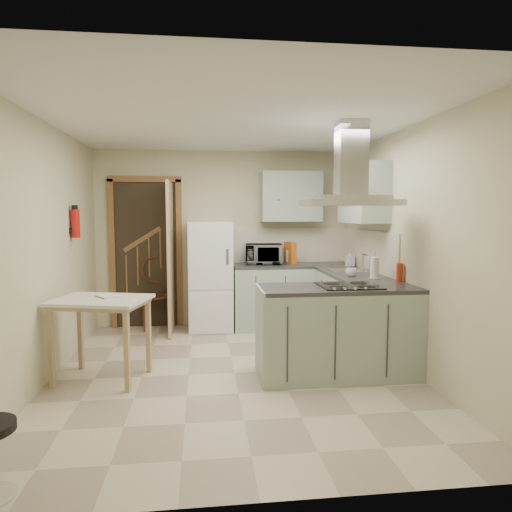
{
  "coord_description": "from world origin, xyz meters",
  "views": [
    {
      "loc": [
        -0.31,
        -4.49,
        1.62
      ],
      "look_at": [
        0.28,
        0.45,
        1.15
      ],
      "focal_mm": 32.0,
      "sensor_mm": 36.0,
      "label": 1
    }
  ],
  "objects": [
    {
      "name": "floor",
      "position": [
        0.0,
        0.0,
        0.0
      ],
      "size": [
        4.2,
        4.2,
        0.0
      ],
      "primitive_type": "plane",
      "color": "beige",
      "rests_on": "ground"
    },
    {
      "name": "ceiling",
      "position": [
        0.0,
        0.0,
        2.5
      ],
      "size": [
        4.2,
        4.2,
        0.0
      ],
      "primitive_type": "plane",
      "rotation": [
        3.14,
        0.0,
        0.0
      ],
      "color": "silver",
      "rests_on": "back_wall"
    },
    {
      "name": "back_wall",
      "position": [
        0.0,
        2.1,
        1.25
      ],
      "size": [
        3.6,
        0.0,
        3.6
      ],
      "primitive_type": "plane",
      "rotation": [
        1.57,
        0.0,
        0.0
      ],
      "color": "beige",
      "rests_on": "floor"
    },
    {
      "name": "left_wall",
      "position": [
        -1.8,
        0.0,
        1.25
      ],
      "size": [
        0.0,
        4.2,
        4.2
      ],
      "primitive_type": "plane",
      "rotation": [
        1.57,
        0.0,
        1.57
      ],
      "color": "beige",
      "rests_on": "floor"
    },
    {
      "name": "right_wall",
      "position": [
        1.8,
        0.0,
        1.25
      ],
      "size": [
        0.0,
        4.2,
        4.2
      ],
      "primitive_type": "plane",
      "rotation": [
        1.57,
        0.0,
        -1.57
      ],
      "color": "beige",
      "rests_on": "floor"
    },
    {
      "name": "doorway",
      "position": [
        -1.1,
        2.07,
        1.05
      ],
      "size": [
        1.1,
        0.12,
        2.1
      ],
      "primitive_type": "cube",
      "color": "brown",
      "rests_on": "floor"
    },
    {
      "name": "fridge",
      "position": [
        -0.2,
        1.8,
        0.75
      ],
      "size": [
        0.6,
        0.6,
        1.5
      ],
      "primitive_type": "cube",
      "color": "white",
      "rests_on": "floor"
    },
    {
      "name": "counter_back",
      "position": [
        0.66,
        1.8,
        0.45
      ],
      "size": [
        1.08,
        0.6,
        0.9
      ],
      "primitive_type": "cube",
      "color": "#9EB2A0",
      "rests_on": "floor"
    },
    {
      "name": "counter_right",
      "position": [
        1.5,
        1.12,
        0.45
      ],
      "size": [
        0.6,
        1.95,
        0.9
      ],
      "primitive_type": "cube",
      "color": "#9EB2A0",
      "rests_on": "floor"
    },
    {
      "name": "splashback",
      "position": [
        0.96,
        2.09,
        1.15
      ],
      "size": [
        1.68,
        0.02,
        0.5
      ],
      "primitive_type": "cube",
      "color": "beige",
      "rests_on": "counter_back"
    },
    {
      "name": "wall_cabinet_back",
      "position": [
        0.95,
        1.93,
        1.85
      ],
      "size": [
        0.85,
        0.35,
        0.7
      ],
      "primitive_type": "cube",
      "color": "#9EB2A0",
      "rests_on": "back_wall"
    },
    {
      "name": "wall_cabinet_right",
      "position": [
        1.62,
        0.85,
        1.85
      ],
      "size": [
        0.35,
        0.9,
        0.7
      ],
      "primitive_type": "cube",
      "color": "#9EB2A0",
      "rests_on": "right_wall"
    },
    {
      "name": "peninsula",
      "position": [
        1.02,
        -0.18,
        0.45
      ],
      "size": [
        1.55,
        0.65,
        0.9
      ],
      "primitive_type": "cube",
      "color": "#9EB2A0",
      "rests_on": "floor"
    },
    {
      "name": "hob",
      "position": [
        1.12,
        -0.18,
        0.91
      ],
      "size": [
        0.58,
        0.5,
        0.01
      ],
      "primitive_type": "cube",
      "color": "black",
      "rests_on": "peninsula"
    },
    {
      "name": "extractor_hood",
      "position": [
        1.12,
        -0.18,
        1.72
      ],
      "size": [
        0.9,
        0.55,
        0.1
      ],
      "primitive_type": "cube",
      "color": "silver",
      "rests_on": "ceiling"
    },
    {
      "name": "sink",
      "position": [
        1.5,
        0.95,
        0.91
      ],
      "size": [
        0.45,
        0.4,
        0.01
      ],
      "primitive_type": "cube",
      "color": "silver",
      "rests_on": "counter_right"
    },
    {
      "name": "fire_extinguisher",
      "position": [
        -1.74,
        0.9,
        1.5
      ],
      "size": [
        0.1,
        0.1,
        0.32
      ],
      "primitive_type": "cylinder",
      "color": "#B2140F",
      "rests_on": "left_wall"
    },
    {
      "name": "drop_leaf_table",
      "position": [
        -1.28,
        -0.03,
        0.4
      ],
      "size": [
        0.99,
        0.84,
        0.8
      ],
      "primitive_type": "cube",
      "rotation": [
        0.0,
        0.0,
        -0.26
      ],
      "color": "tan",
      "rests_on": "floor"
    },
    {
      "name": "bentwood_chair",
      "position": [
        -0.98,
        1.92,
        0.46
      ],
      "size": [
        0.48,
        0.48,
        0.92
      ],
      "primitive_type": "cube",
      "rotation": [
        0.0,
        0.0,
        0.2
      ],
      "color": "#4F351A",
      "rests_on": "floor"
    },
    {
      "name": "microwave",
      "position": [
        0.56,
        1.87,
        1.04
      ],
      "size": [
        0.54,
        0.38,
        0.28
      ],
      "primitive_type": "imported",
      "rotation": [
        0.0,
        0.0,
        -0.08
      ],
      "color": "black",
      "rests_on": "counter_back"
    },
    {
      "name": "kettle",
      "position": [
        0.95,
        1.91,
        1.01
      ],
      "size": [
        0.18,
        0.18,
        0.21
      ],
      "primitive_type": "cylinder",
      "rotation": [
        0.0,
        0.0,
        -0.27
      ],
      "color": "white",
      "rests_on": "counter_back"
    },
    {
      "name": "cereal_box",
      "position": [
        0.94,
        1.88,
        1.05
      ],
      "size": [
        0.15,
        0.22,
        0.31
      ],
      "primitive_type": "cube",
      "rotation": [
        0.0,
        0.0,
        0.38
      ],
      "color": "#CF5D18",
      "rests_on": "counter_back"
    },
    {
      "name": "soap_bottle",
      "position": [
        1.69,
        1.47,
        1.01
      ],
      "size": [
        0.11,
        0.11,
        0.22
      ],
      "primitive_type": "imported",
      "rotation": [
        0.0,
        0.0,
        0.12
      ],
      "color": "#A3A2AE",
      "rests_on": "counter_right"
    },
    {
      "name": "paper_towel",
      "position": [
        1.57,
        0.28,
        1.02
      ],
      "size": [
        0.11,
        0.11,
        0.25
      ],
      "primitive_type": "cylinder",
      "rotation": [
        0.0,
        0.0,
        -0.17
      ],
      "color": "silver",
      "rests_on": "counter_right"
    },
    {
      "name": "cup",
      "position": [
        1.37,
        0.49,
        0.95
      ],
      "size": [
        0.14,
        0.14,
        0.09
      ],
      "primitive_type": "imported",
      "rotation": [
        0.0,
        0.0,
        -0.23
      ],
      "color": "white",
      "rests_on": "counter_right"
    },
    {
      "name": "red_bottle",
      "position": [
        1.75,
        0.05,
        1.0
      ],
      "size": [
        0.08,
        0.08,
        0.2
      ],
      "primitive_type": "cylinder",
      "rotation": [
        0.0,
        0.0,
        -0.19
      ],
      "color": "#B52C0F",
      "rests_on": "peninsula"
    },
    {
      "name": "book",
      "position": [
        -1.31,
        0.0,
        0.85
      ],
      "size": [
        0.26,
        0.27,
        0.1
      ],
      "primitive_type": "imported",
      "rotation": [
        0.0,
        0.0,
        0.64
      ],
      "color": "brown",
      "rests_on": "drop_leaf_table"
    }
  ]
}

